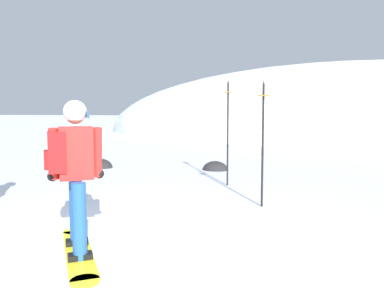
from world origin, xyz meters
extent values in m
plane|color=white|center=(0.00, 0.00, 0.00)|extent=(300.00, 300.00, 0.00)
ellipsoid|color=white|center=(4.15, 32.12, 0.00)|extent=(41.47, 37.32, 11.23)
cube|color=yellow|center=(-0.56, -0.42, 0.01)|extent=(1.21, 1.38, 0.02)
cylinder|color=yellow|center=(-1.06, 0.18, 0.01)|extent=(0.28, 0.28, 0.02)
cylinder|color=yellow|center=(-0.06, -1.02, 0.01)|extent=(0.28, 0.28, 0.02)
cube|color=black|center=(-0.71, -0.23, 0.05)|extent=(0.28, 0.27, 0.06)
cube|color=black|center=(-0.41, -0.60, 0.05)|extent=(0.28, 0.27, 0.06)
cylinder|color=#235699|center=(-0.71, -0.23, 0.43)|extent=(0.15, 0.15, 0.82)
cylinder|color=#235699|center=(-0.41, -0.60, 0.43)|extent=(0.15, 0.15, 0.82)
cube|color=red|center=(-0.56, -0.42, 1.13)|extent=(0.42, 0.40, 0.58)
cylinder|color=red|center=(-0.74, -0.57, 1.13)|extent=(0.19, 0.20, 0.57)
cylinder|color=red|center=(-0.38, -0.27, 1.13)|extent=(0.19, 0.20, 0.57)
sphere|color=black|center=(-0.78, -0.55, 0.88)|extent=(0.11, 0.11, 0.11)
sphere|color=black|center=(-0.39, -0.23, 0.88)|extent=(0.11, 0.11, 0.11)
cube|color=maroon|center=(-0.71, -0.55, 1.15)|extent=(0.32, 0.33, 0.44)
cube|color=maroon|center=(-0.79, -0.61, 1.07)|extent=(0.17, 0.19, 0.20)
sphere|color=#9E7051|center=(-0.56, -0.42, 1.56)|extent=(0.21, 0.21, 0.21)
sphere|color=silver|center=(-0.56, -0.42, 1.59)|extent=(0.25, 0.25, 0.25)
cube|color=navy|center=(-0.46, -0.34, 1.56)|extent=(0.13, 0.15, 0.08)
cylinder|color=black|center=(0.12, 3.95, 1.09)|extent=(0.04, 0.04, 2.18)
cylinder|color=orange|center=(0.12, 3.95, 2.00)|extent=(0.20, 0.20, 0.01)
cone|color=black|center=(0.12, 3.95, 2.22)|extent=(0.04, 0.04, 0.08)
cylinder|color=black|center=(1.09, 2.36, 1.01)|extent=(0.04, 0.04, 2.03)
cylinder|color=orange|center=(1.09, 2.36, 1.85)|extent=(0.20, 0.20, 0.02)
cone|color=black|center=(1.09, 2.36, 2.07)|extent=(0.04, 0.04, 0.08)
ellipsoid|color=#282628|center=(-0.69, 5.95, 0.00)|extent=(0.70, 0.60, 0.49)
ellipsoid|color=#282628|center=(-3.92, 5.33, 0.00)|extent=(0.73, 0.62, 0.51)
camera|label=1|loc=(1.96, -3.91, 1.59)|focal=35.21mm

